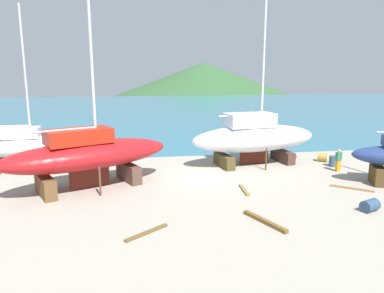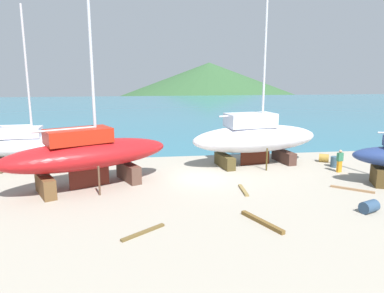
{
  "view_description": "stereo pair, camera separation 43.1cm",
  "coord_description": "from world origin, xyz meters",
  "px_view_note": "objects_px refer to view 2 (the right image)",
  "views": [
    {
      "loc": [
        -4.1,
        -23.48,
        7.15
      ],
      "look_at": [
        -0.41,
        0.64,
        2.13
      ],
      "focal_mm": 33.41,
      "sensor_mm": 36.0,
      "label": 1
    },
    {
      "loc": [
        -3.67,
        -23.54,
        7.15
      ],
      "look_at": [
        -0.41,
        0.64,
        2.13
      ],
      "focal_mm": 33.41,
      "sensor_mm": 36.0,
      "label": 2
    }
  ],
  "objects_px": {
    "worker": "(340,161)",
    "barrel_rust_near": "(324,158)",
    "sailboat_large_starboard": "(87,154)",
    "sailboat_far_slipway": "(255,137)",
    "sailboat_small_center": "(27,146)",
    "barrel_rust_far": "(335,162)",
    "barrel_tipped_left": "(369,207)"
  },
  "relations": [
    {
      "from": "sailboat_large_starboard",
      "to": "sailboat_far_slipway",
      "type": "relative_size",
      "value": 1.08
    },
    {
      "from": "worker",
      "to": "barrel_rust_far",
      "type": "height_order",
      "value": "worker"
    },
    {
      "from": "sailboat_large_starboard",
      "to": "barrel_tipped_left",
      "type": "distance_m",
      "value": 16.46
    },
    {
      "from": "barrel_rust_near",
      "to": "worker",
      "type": "bearing_deg",
      "value": -97.71
    },
    {
      "from": "worker",
      "to": "barrel_rust_near",
      "type": "bearing_deg",
      "value": 157.16
    },
    {
      "from": "sailboat_large_starboard",
      "to": "barrel_rust_near",
      "type": "height_order",
      "value": "sailboat_large_starboard"
    },
    {
      "from": "worker",
      "to": "barrel_tipped_left",
      "type": "distance_m",
      "value": 7.95
    },
    {
      "from": "sailboat_small_center",
      "to": "barrel_rust_far",
      "type": "bearing_deg",
      "value": -9.85
    },
    {
      "from": "sailboat_small_center",
      "to": "barrel_rust_far",
      "type": "xyz_separation_m",
      "value": [
        23.31,
        -2.58,
        -1.39
      ]
    },
    {
      "from": "sailboat_large_starboard",
      "to": "worker",
      "type": "height_order",
      "value": "sailboat_large_starboard"
    },
    {
      "from": "sailboat_large_starboard",
      "to": "sailboat_far_slipway",
      "type": "bearing_deg",
      "value": -6.91
    },
    {
      "from": "barrel_rust_near",
      "to": "barrel_rust_far",
      "type": "bearing_deg",
      "value": -89.75
    },
    {
      "from": "sailboat_small_center",
      "to": "barrel_rust_near",
      "type": "bearing_deg",
      "value": -5.81
    },
    {
      "from": "sailboat_large_starboard",
      "to": "barrel_tipped_left",
      "type": "bearing_deg",
      "value": -48.58
    },
    {
      "from": "barrel_rust_near",
      "to": "barrel_tipped_left",
      "type": "bearing_deg",
      "value": -105.91
    },
    {
      "from": "sailboat_large_starboard",
      "to": "sailboat_far_slipway",
      "type": "distance_m",
      "value": 12.91
    },
    {
      "from": "sailboat_large_starboard",
      "to": "worker",
      "type": "relative_size",
      "value": 10.08
    },
    {
      "from": "barrel_rust_far",
      "to": "barrel_tipped_left",
      "type": "distance_m",
      "value": 9.41
    },
    {
      "from": "barrel_rust_far",
      "to": "sailboat_small_center",
      "type": "bearing_deg",
      "value": 173.69
    },
    {
      "from": "sailboat_far_slipway",
      "to": "barrel_rust_far",
      "type": "height_order",
      "value": "sailboat_far_slipway"
    },
    {
      "from": "sailboat_far_slipway",
      "to": "worker",
      "type": "height_order",
      "value": "sailboat_far_slipway"
    },
    {
      "from": "sailboat_large_starboard",
      "to": "worker",
      "type": "bearing_deg",
      "value": -22.06
    },
    {
      "from": "barrel_tipped_left",
      "to": "sailboat_far_slipway",
      "type": "bearing_deg",
      "value": 105.46
    },
    {
      "from": "sailboat_far_slipway",
      "to": "sailboat_small_center",
      "type": "relative_size",
      "value": 1.31
    },
    {
      "from": "sailboat_far_slipway",
      "to": "worker",
      "type": "distance_m",
      "value": 6.41
    },
    {
      "from": "barrel_rust_far",
      "to": "barrel_tipped_left",
      "type": "relative_size",
      "value": 0.88
    },
    {
      "from": "worker",
      "to": "barrel_tipped_left",
      "type": "height_order",
      "value": "worker"
    },
    {
      "from": "sailboat_large_starboard",
      "to": "sailboat_far_slipway",
      "type": "xyz_separation_m",
      "value": [
        12.2,
        4.24,
        -0.01
      ]
    },
    {
      "from": "sailboat_far_slipway",
      "to": "barrel_tipped_left",
      "type": "relative_size",
      "value": 16.65
    },
    {
      "from": "sailboat_small_center",
      "to": "sailboat_far_slipway",
      "type": "bearing_deg",
      "value": -6.82
    },
    {
      "from": "sailboat_small_center",
      "to": "barrel_tipped_left",
      "type": "bearing_deg",
      "value": -33.06
    },
    {
      "from": "worker",
      "to": "barrel_rust_near",
      "type": "relative_size",
      "value": 2.24
    }
  ]
}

